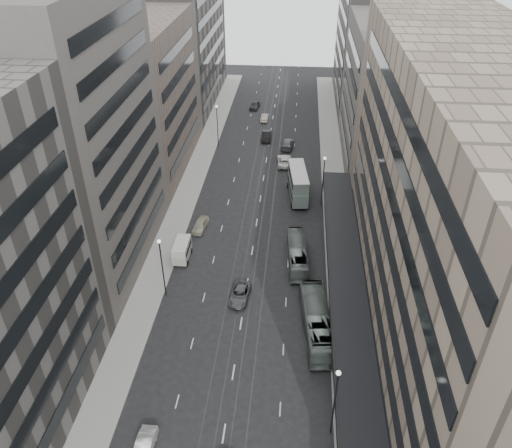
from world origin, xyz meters
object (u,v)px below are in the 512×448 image
(bus_near, at_px, (317,322))
(panel_van, at_px, (182,250))
(double_decker, at_px, (298,183))
(sedan_2, at_px, (240,294))
(bus_far, at_px, (297,254))
(sedan_1, at_px, (144,448))

(bus_near, height_order, panel_van, bus_near)
(double_decker, height_order, sedan_2, double_decker)
(sedan_2, bearing_deg, bus_near, -22.55)
(bus_near, xyz_separation_m, bus_far, (-2.34, 12.56, -0.25))
(bus_near, xyz_separation_m, double_decker, (-2.60, 29.61, 0.97))
(bus_far, xyz_separation_m, sedan_2, (-6.75, -7.74, -0.71))
(sedan_1, xyz_separation_m, sedan_2, (6.09, 20.66, -0.03))
(bus_far, height_order, sedan_2, bus_far)
(bus_far, height_order, sedan_1, bus_far)
(panel_van, bearing_deg, sedan_2, -40.25)
(double_decker, bearing_deg, bus_near, -91.91)
(double_decker, bearing_deg, panel_van, -137.56)
(double_decker, distance_m, panel_van, 23.22)
(panel_van, distance_m, sedan_2, 11.24)
(double_decker, xyz_separation_m, sedan_1, (-12.58, -45.44, -1.90))
(bus_near, distance_m, sedan_1, 21.95)
(bus_far, xyz_separation_m, panel_van, (-15.36, -0.55, 0.09))
(bus_far, distance_m, sedan_1, 31.17)
(bus_far, xyz_separation_m, sedan_1, (-12.84, -28.39, -0.68))
(bus_near, xyz_separation_m, panel_van, (-17.70, 12.02, -0.16))
(sedan_1, bearing_deg, panel_van, 96.02)
(sedan_1, bearing_deg, sedan_2, 74.43)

